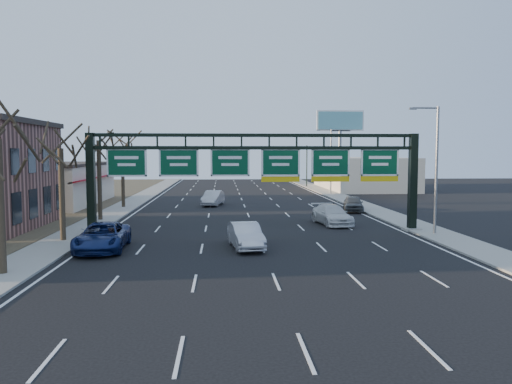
{
  "coord_description": "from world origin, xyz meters",
  "views": [
    {
      "loc": [
        -2.4,
        -28.01,
        5.82
      ],
      "look_at": [
        -0.17,
        4.85,
        3.2
      ],
      "focal_mm": 35.0,
      "sensor_mm": 36.0,
      "label": 1
    }
  ],
  "objects": [
    {
      "name": "lane_markings",
      "position": [
        0.0,
        20.0,
        0.01
      ],
      "size": [
        21.6,
        120.0,
        0.01
      ],
      "primitive_type": "cube",
      "color": "white",
      "rests_on": "ground"
    },
    {
      "name": "sidewalk_left",
      "position": [
        -12.8,
        20.0,
        0.06
      ],
      "size": [
        3.0,
        120.0,
        0.12
      ],
      "primitive_type": "cube",
      "color": "gray",
      "rests_on": "ground"
    },
    {
      "name": "tree_far",
      "position": [
        -12.8,
        25.0,
        7.48
      ],
      "size": [
        3.6,
        3.6,
        8.86
      ],
      "color": "#31261B",
      "rests_on": "sidewalk_left"
    },
    {
      "name": "streetlight_far",
      "position": [
        12.47,
        40.0,
        5.08
      ],
      "size": [
        2.15,
        0.22,
        9.0
      ],
      "color": "slate",
      "rests_on": "sidewalk_right"
    },
    {
      "name": "ground",
      "position": [
        0.0,
        0.0,
        0.0
      ],
      "size": [
        160.0,
        160.0,
        0.0
      ],
      "primitive_type": "plane",
      "color": "black",
      "rests_on": "ground"
    },
    {
      "name": "car_silver_distant",
      "position": [
        -3.41,
        26.74,
        0.81
      ],
      "size": [
        2.64,
        5.13,
        1.61
      ],
      "primitive_type": "imported",
      "rotation": [
        0.0,
        0.0,
        -0.2
      ],
      "color": "#B6B5BA",
      "rests_on": "ground"
    },
    {
      "name": "billboard_right",
      "position": [
        15.0,
        44.98,
        9.06
      ],
      "size": [
        7.0,
        0.5,
        12.0
      ],
      "color": "slate",
      "rests_on": "ground"
    },
    {
      "name": "car_grey_far",
      "position": [
        10.5,
        20.19,
        0.78
      ],
      "size": [
        2.69,
        4.84,
        1.56
      ],
      "primitive_type": "imported",
      "rotation": [
        0.0,
        0.0,
        -0.19
      ],
      "color": "#45484A",
      "rests_on": "ground"
    },
    {
      "name": "traffic_signal_mast",
      "position": [
        5.69,
        55.0,
        5.5
      ],
      "size": [
        10.16,
        0.54,
        7.0
      ],
      "color": "black",
      "rests_on": "ground"
    },
    {
      "name": "car_silver_sedan",
      "position": [
        -1.0,
        1.95,
        0.77
      ],
      "size": [
        2.26,
        4.85,
        1.54
      ],
      "primitive_type": "imported",
      "rotation": [
        0.0,
        0.0,
        0.14
      ],
      "color": "silver",
      "rests_on": "ground"
    },
    {
      "name": "tree_gantry",
      "position": [
        -12.8,
        5.0,
        7.11
      ],
      "size": [
        3.6,
        3.6,
        8.48
      ],
      "color": "#31261B",
      "rests_on": "sidewalk_left"
    },
    {
      "name": "car_blue_suv",
      "position": [
        -9.54,
        1.91,
        0.81
      ],
      "size": [
        2.95,
        5.96,
        1.63
      ],
      "primitive_type": "imported",
      "rotation": [
        0.0,
        0.0,
        0.04
      ],
      "color": "navy",
      "rests_on": "ground"
    },
    {
      "name": "tree_mid",
      "position": [
        -12.8,
        15.0,
        7.85
      ],
      "size": [
        3.6,
        3.6,
        9.24
      ],
      "color": "#31261B",
      "rests_on": "sidewalk_left"
    },
    {
      "name": "cream_strip",
      "position": [
        -21.48,
        29.0,
        2.36
      ],
      "size": [
        10.9,
        18.4,
        4.7
      ],
      "color": "beige",
      "rests_on": "ground"
    },
    {
      "name": "streetlight_near",
      "position": [
        12.47,
        6.0,
        5.08
      ],
      "size": [
        2.15,
        0.22,
        9.0
      ],
      "color": "slate",
      "rests_on": "sidewalk_right"
    },
    {
      "name": "car_white_wagon",
      "position": [
        6.44,
        11.51,
        0.78
      ],
      "size": [
        2.88,
        5.63,
        1.56
      ],
      "primitive_type": "imported",
      "rotation": [
        0.0,
        0.0,
        0.13
      ],
      "color": "silver",
      "rests_on": "ground"
    },
    {
      "name": "building_right_distant",
      "position": [
        20.0,
        50.0,
        2.5
      ],
      "size": [
        12.0,
        20.0,
        5.0
      ],
      "primitive_type": "cube",
      "color": "beige",
      "rests_on": "ground"
    },
    {
      "name": "sign_gantry",
      "position": [
        0.16,
        8.0,
        4.63
      ],
      "size": [
        24.6,
        1.2,
        7.2
      ],
      "color": "black",
      "rests_on": "ground"
    },
    {
      "name": "sidewalk_right",
      "position": [
        12.8,
        20.0,
        0.06
      ],
      "size": [
        3.0,
        120.0,
        0.12
      ],
      "primitive_type": "cube",
      "color": "gray",
      "rests_on": "ground"
    }
  ]
}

